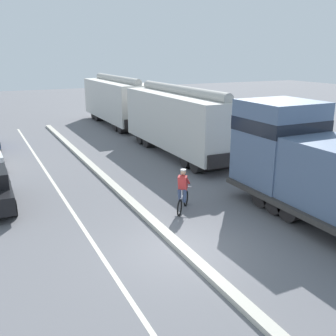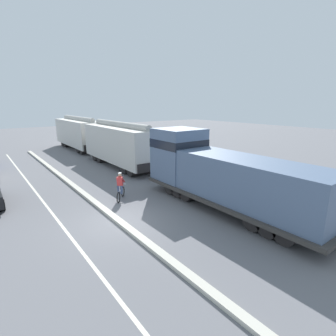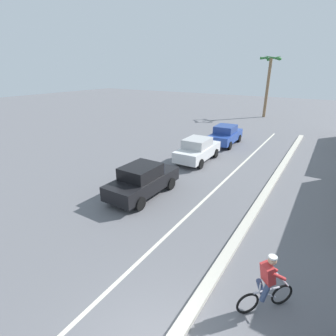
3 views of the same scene
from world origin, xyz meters
name	(u,v)px [view 2 (image 2 of 3)]	position (x,y,z in m)	size (l,w,h in m)	color
ground_plane	(118,222)	(0.00, 0.00, 0.00)	(120.00, 120.00, 0.00)	slate
median_curb	(79,190)	(0.00, 6.00, 0.08)	(0.36, 36.00, 0.16)	beige
lane_stripe	(41,198)	(-2.40, 6.00, 0.00)	(0.14, 36.00, 0.01)	silver
locomotive	(218,175)	(5.69, -1.37, 1.80)	(3.10, 11.61, 4.20)	slate
hopper_car_lead	(121,144)	(5.69, 10.79, 2.08)	(2.90, 10.60, 4.18)	beige
hopper_car_middle	(79,133)	(5.69, 22.39, 2.08)	(2.90, 10.60, 4.18)	silver
cyclist	(120,187)	(1.56, 2.79, 0.82)	(1.19, 1.31, 1.71)	black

